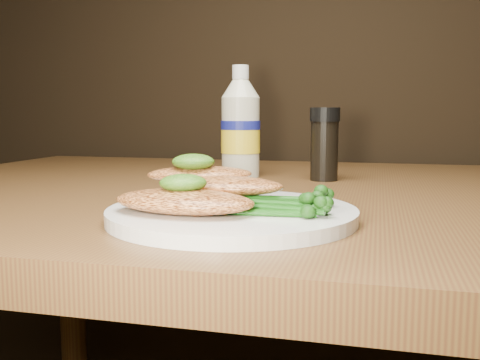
# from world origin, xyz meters

# --- Properties ---
(plate) EXTENTS (0.24, 0.24, 0.01)m
(plate) POSITION_xyz_m (-0.01, 0.82, 0.76)
(plate) COLOR white
(plate) RESTS_ON dining_table
(chicken_front) EXTENTS (0.14, 0.08, 0.02)m
(chicken_front) POSITION_xyz_m (-0.04, 0.78, 0.77)
(chicken_front) COLOR #DE8746
(chicken_front) RESTS_ON plate
(chicken_mid) EXTENTS (0.12, 0.06, 0.02)m
(chicken_mid) POSITION_xyz_m (-0.02, 0.84, 0.78)
(chicken_mid) COLOR #DE8746
(chicken_mid) RESTS_ON plate
(chicken_back) EXTENTS (0.12, 0.09, 0.02)m
(chicken_back) POSITION_xyz_m (-0.06, 0.87, 0.79)
(chicken_back) COLOR #DE8746
(chicken_back) RESTS_ON plate
(pesto_front) EXTENTS (0.06, 0.05, 0.02)m
(pesto_front) POSITION_xyz_m (-0.05, 0.79, 0.79)
(pesto_front) COLOR black
(pesto_front) RESTS_ON chicken_front
(pesto_back) EXTENTS (0.05, 0.05, 0.02)m
(pesto_back) POSITION_xyz_m (-0.06, 0.86, 0.80)
(pesto_back) COLOR black
(pesto_back) RESTS_ON chicken_back
(broccolini_bundle) EXTENTS (0.13, 0.11, 0.02)m
(broccolini_bundle) POSITION_xyz_m (0.03, 0.81, 0.77)
(broccolini_bundle) COLOR #175011
(broccolini_bundle) RESTS_ON plate
(mayo_bottle) EXTENTS (0.07, 0.07, 0.18)m
(mayo_bottle) POSITION_xyz_m (-0.09, 1.16, 0.84)
(mayo_bottle) COLOR beige
(mayo_bottle) RESTS_ON dining_table
(pepper_grinder) EXTENTS (0.06, 0.06, 0.11)m
(pepper_grinder) POSITION_xyz_m (0.05, 1.15, 0.80)
(pepper_grinder) COLOR black
(pepper_grinder) RESTS_ON dining_table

